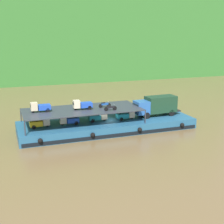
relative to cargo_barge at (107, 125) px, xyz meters
name	(u,v)px	position (x,y,z in m)	size (l,w,h in m)	color
ground_plane	(107,130)	(0.00, 0.02, -0.75)	(400.00, 400.00, 0.00)	brown
hillside_far_bank	(43,10)	(0.00, 62.59, 20.59)	(121.32, 36.71, 37.89)	#33702D
cargo_barge	(107,125)	(0.00, 0.00, 0.00)	(26.21, 8.46, 1.50)	#23567A
covered_lorry	(156,105)	(8.12, -0.16, 2.45)	(7.92, 2.56, 3.10)	#285BA3
cargo_rack	(82,110)	(-3.80, 0.02, 2.68)	(17.01, 7.15, 2.00)	#2D333D
mini_truck_lower_stern	(40,123)	(-9.95, -0.35, 1.44)	(2.78, 1.28, 1.38)	gold
mini_truck_lower_aft	(69,120)	(-5.91, -0.33, 1.44)	(2.78, 1.26, 1.38)	#1E47B7
mini_truck_lower_mid	(98,117)	(-1.42, 0.01, 1.44)	(2.78, 1.26, 1.38)	teal
mini_truck_lower_fore	(126,115)	(2.80, -0.51, 1.44)	(2.76, 1.23, 1.38)	teal
mini_truck_upper_stern	(40,107)	(-9.71, 0.57, 3.44)	(2.75, 1.22, 1.38)	#1E47B7
mini_truck_upper_mid	(82,105)	(-3.81, 0.02, 3.44)	(2.75, 1.21, 1.38)	#1E47B7
motorcycle_upper_port	(110,108)	(-0.25, -2.12, 3.18)	(1.90, 0.55, 0.87)	black
motorcycle_upper_centre	(105,105)	(-0.38, 0.02, 3.18)	(1.90, 0.55, 0.87)	black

